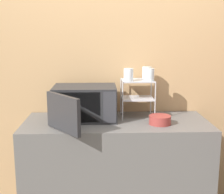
{
  "coord_description": "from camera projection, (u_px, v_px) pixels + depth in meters",
  "views": [
    {
      "loc": [
        -0.14,
        -2.24,
        1.63
      ],
      "look_at": [
        -0.04,
        0.36,
        1.1
      ],
      "focal_mm": 50.0,
      "sensor_mm": 36.0,
      "label": 1
    }
  ],
  "objects": [
    {
      "name": "glass_front_left",
      "position": [
        128.0,
        75.0,
        2.67
      ],
      "size": [
        0.08,
        0.08,
        0.11
      ],
      "color": "silver",
      "rests_on": "dish_rack"
    },
    {
      "name": "counter",
      "position": [
        116.0,
        170.0,
        2.75
      ],
      "size": [
        1.58,
        0.65,
        0.89
      ],
      "color": "#595654",
      "rests_on": "ground_plane"
    },
    {
      "name": "glass_front_right",
      "position": [
        149.0,
        75.0,
        2.68
      ],
      "size": [
        0.08,
        0.08,
        0.11
      ],
      "color": "silver",
      "rests_on": "dish_rack"
    },
    {
      "name": "bowl",
      "position": [
        160.0,
        120.0,
        2.57
      ],
      "size": [
        0.18,
        0.18,
        0.07
      ],
      "color": "maroon",
      "rests_on": "counter"
    },
    {
      "name": "glass_back_right",
      "position": [
        147.0,
        73.0,
        2.81
      ],
      "size": [
        0.08,
        0.08,
        0.11
      ],
      "color": "silver",
      "rests_on": "dish_rack"
    },
    {
      "name": "wall_back",
      "position": [
        115.0,
        69.0,
        2.94
      ],
      "size": [
        8.0,
        0.06,
        2.6
      ],
      "color": "tan",
      "rests_on": "ground_plane"
    },
    {
      "name": "dish_rack",
      "position": [
        138.0,
        90.0,
        2.77
      ],
      "size": [
        0.29,
        0.24,
        0.33
      ],
      "color": "#B2B2B7",
      "rests_on": "counter"
    },
    {
      "name": "microwave",
      "position": [
        84.0,
        103.0,
        2.67
      ],
      "size": [
        0.56,
        0.71,
        0.29
      ],
      "color": "#262628",
      "rests_on": "counter"
    }
  ]
}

